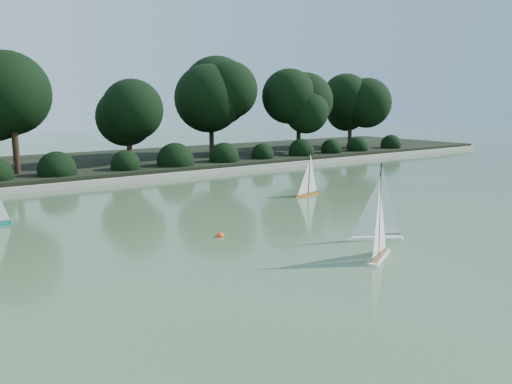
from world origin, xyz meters
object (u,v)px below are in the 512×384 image
(sailboat_white_a, at_px, (372,227))
(sailboat_orange, at_px, (306,189))
(sailboat_white_b, at_px, (381,243))
(race_buoy, at_px, (220,237))

(sailboat_white_a, relative_size, sailboat_orange, 1.18)
(sailboat_white_a, height_order, sailboat_white_b, sailboat_white_b)
(sailboat_orange, xyz_separation_m, race_buoy, (-4.19, -2.23, -0.21))
(sailboat_white_b, bearing_deg, race_buoy, 119.65)
(race_buoy, bearing_deg, sailboat_white_b, -60.35)
(sailboat_white_b, height_order, race_buoy, sailboat_white_b)
(sailboat_white_a, distance_m, race_buoy, 2.92)
(sailboat_white_b, height_order, sailboat_orange, sailboat_white_b)
(sailboat_white_b, bearing_deg, sailboat_orange, 61.47)
(sailboat_white_a, height_order, race_buoy, sailboat_white_a)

